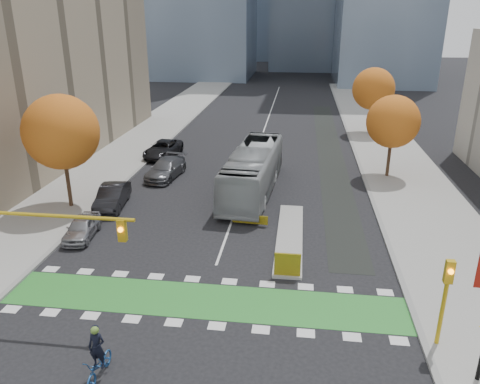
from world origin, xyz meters
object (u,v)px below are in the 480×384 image
(traffic_signal_west, at_px, (16,236))
(parked_car_a, at_px, (82,227))
(tree_east_far, at_px, (373,89))
(parked_car_b, at_px, (112,197))
(traffic_signal_east, at_px, (446,290))
(tree_west, at_px, (61,132))
(parked_car_c, at_px, (166,169))
(parked_car_d, at_px, (163,149))
(bus, at_px, (253,170))
(tree_east_near, at_px, (393,122))
(hazard_board, at_px, (287,264))
(cyclist, at_px, (99,361))

(traffic_signal_west, height_order, parked_car_a, traffic_signal_west)
(tree_east_far, relative_size, parked_car_b, 1.55)
(traffic_signal_east, distance_m, parked_car_a, 21.17)
(tree_west, relative_size, parked_car_a, 2.09)
(parked_car_c, height_order, parked_car_d, parked_car_c)
(bus, relative_size, parked_car_a, 3.32)
(traffic_signal_east, bearing_deg, traffic_signal_west, -179.99)
(tree_west, distance_m, tree_east_near, 26.01)
(hazard_board, xyz_separation_m, parked_car_c, (-10.98, 15.24, -0.01))
(tree_east_near, height_order, traffic_signal_east, tree_east_near)
(hazard_board, height_order, traffic_signal_west, traffic_signal_west)
(hazard_board, bearing_deg, parked_car_b, 147.57)
(tree_west, relative_size, traffic_signal_east, 2.01)
(parked_car_b, bearing_deg, parked_car_a, -97.30)
(parked_car_c, bearing_deg, cyclist, -73.23)
(hazard_board, bearing_deg, tree_east_far, 75.88)
(tree_west, height_order, traffic_signal_east, tree_west)
(bus, distance_m, parked_car_b, 10.82)
(tree_east_near, distance_m, parked_car_a, 25.89)
(traffic_signal_east, bearing_deg, hazard_board, 144.08)
(hazard_board, bearing_deg, parked_car_a, 165.93)
(traffic_signal_east, bearing_deg, parked_car_a, 157.78)
(cyclist, distance_m, parked_car_b, 17.66)
(parked_car_b, bearing_deg, bus, 16.55)
(tree_east_near, relative_size, cyclist, 3.01)
(tree_west, relative_size, cyclist, 3.50)
(tree_west, height_order, cyclist, tree_west)
(bus, bearing_deg, tree_west, -155.32)
(tree_west, bearing_deg, parked_car_d, 77.55)
(parked_car_c, bearing_deg, traffic_signal_west, -85.74)
(tree_east_near, distance_m, traffic_signal_west, 30.08)
(tree_east_near, height_order, bus, tree_east_near)
(traffic_signal_west, relative_size, cyclist, 3.62)
(traffic_signal_west, relative_size, parked_car_a, 2.17)
(tree_east_near, height_order, parked_car_b, tree_east_near)
(tree_east_far, relative_size, parked_car_c, 1.40)
(traffic_signal_west, height_order, parked_car_c, traffic_signal_west)
(hazard_board, relative_size, bus, 0.11)
(bus, relative_size, parked_car_d, 2.32)
(hazard_board, xyz_separation_m, parked_car_a, (-13.00, 3.26, -0.13))
(tree_east_far, xyz_separation_m, traffic_signal_east, (-2.00, -38.51, -2.51))
(tree_east_near, relative_size, bus, 0.54)
(tree_west, relative_size, bus, 0.63)
(hazard_board, bearing_deg, parked_car_d, 121.30)
(bus, height_order, parked_car_d, bus)
(parked_car_b, bearing_deg, tree_east_far, 42.61)
(tree_east_near, xyz_separation_m, cyclist, (-14.92, -26.12, -4.08))
(traffic_signal_west, bearing_deg, tree_east_near, 48.48)
(bus, bearing_deg, parked_car_a, -132.34)
(tree_east_near, xyz_separation_m, traffic_signal_west, (-19.93, -22.51, -0.83))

